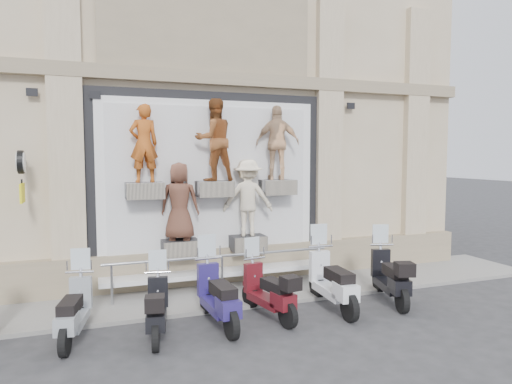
% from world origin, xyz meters
% --- Properties ---
extents(ground, '(90.00, 90.00, 0.00)m').
position_xyz_m(ground, '(0.00, 0.00, 0.00)').
color(ground, '#2D2D30').
rests_on(ground, ground).
extents(sidewalk, '(16.00, 2.20, 0.08)m').
position_xyz_m(sidewalk, '(0.00, 2.10, 0.04)').
color(sidewalk, gray).
rests_on(sidewalk, ground).
extents(building, '(14.00, 8.60, 12.00)m').
position_xyz_m(building, '(0.00, 7.00, 6.00)').
color(building, beige).
rests_on(building, ground).
extents(shop_vitrine, '(5.60, 1.00, 4.30)m').
position_xyz_m(shop_vitrine, '(0.10, 2.73, 2.45)').
color(shop_vitrine, black).
rests_on(shop_vitrine, ground).
extents(guard_rail, '(5.06, 0.10, 0.93)m').
position_xyz_m(guard_rail, '(0.00, 2.00, 0.47)').
color(guard_rail, '#9EA0A5').
rests_on(guard_rail, ground).
extents(clock_sign_bracket, '(0.10, 0.80, 1.02)m').
position_xyz_m(clock_sign_bracket, '(-3.90, 2.47, 2.80)').
color(clock_sign_bracket, black).
rests_on(clock_sign_bracket, ground).
extents(scooter_c, '(0.85, 1.83, 1.44)m').
position_xyz_m(scooter_c, '(-2.96, 0.58, 0.72)').
color(scooter_c, gray).
rests_on(scooter_c, ground).
extents(scooter_d, '(0.79, 1.76, 1.38)m').
position_xyz_m(scooter_d, '(-1.65, 0.26, 0.69)').
color(scooter_d, black).
rests_on(scooter_d, ground).
extents(scooter_e, '(0.68, 1.96, 1.57)m').
position_xyz_m(scooter_e, '(-0.54, 0.39, 0.78)').
color(scooter_e, navy).
rests_on(scooter_e, ground).
extents(scooter_f, '(0.87, 1.86, 1.46)m').
position_xyz_m(scooter_f, '(0.46, 0.45, 0.73)').
color(scooter_f, '#4F0D14').
rests_on(scooter_f, ground).
extents(scooter_g, '(0.70, 2.04, 1.63)m').
position_xyz_m(scooter_g, '(1.84, 0.45, 0.82)').
color(scooter_g, silver).
rests_on(scooter_g, ground).
extents(scooter_h, '(1.07, 1.99, 1.55)m').
position_xyz_m(scooter_h, '(3.21, 0.44, 0.78)').
color(scooter_h, black).
rests_on(scooter_h, ground).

